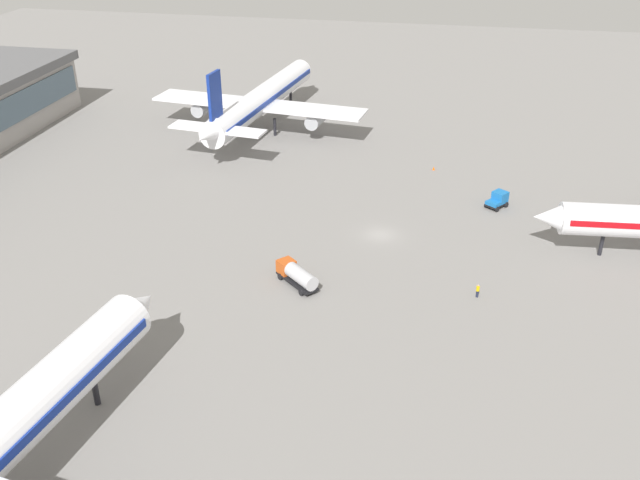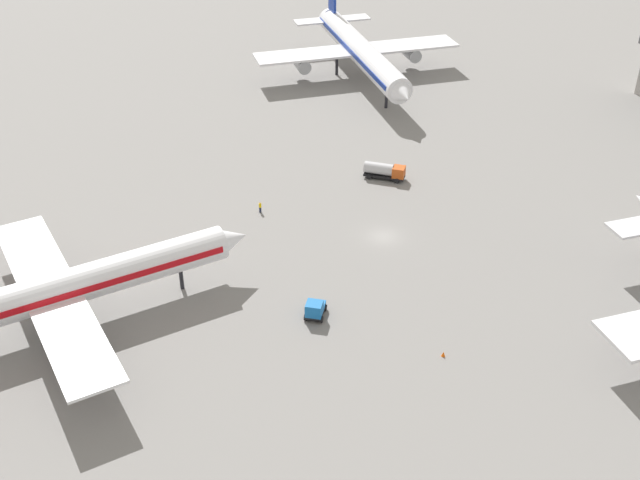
{
  "view_description": "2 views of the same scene",
  "coord_description": "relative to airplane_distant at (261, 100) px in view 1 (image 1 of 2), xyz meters",
  "views": [
    {
      "loc": [
        83.92,
        8.6,
        44.52
      ],
      "look_at": [
        10.69,
        -6.2,
        4.18
      ],
      "focal_mm": 39.19,
      "sensor_mm": 36.0,
      "label": 1
    },
    {
      "loc": [
        -78.68,
        45.75,
        57.68
      ],
      "look_at": [
        -3.38,
        11.12,
        4.37
      ],
      "focal_mm": 43.92,
      "sensor_mm": 36.0,
      "label": 2
    }
  ],
  "objects": [
    {
      "name": "ground",
      "position": [
        38.73,
        27.45,
        -5.64
      ],
      "size": [
        288.0,
        288.0,
        0.0
      ],
      "primitive_type": "plane",
      "color": "gray"
    },
    {
      "name": "fuel_truck",
      "position": [
        53.47,
        19.28,
        -4.26
      ],
      "size": [
        5.62,
        5.96,
        2.5
      ],
      "rotation": [
        0.0,
        0.0,
        3.98
      ],
      "color": "black",
      "rests_on": "ground"
    },
    {
      "name": "baggage_tug",
      "position": [
        26.52,
        43.28,
        -4.49
      ],
      "size": [
        3.75,
        3.58,
        2.3
      ],
      "rotation": [
        0.0,
        0.0,
        2.5
      ],
      "color": "black",
      "rests_on": "ground"
    },
    {
      "name": "airplane_distant",
      "position": [
        0.0,
        0.0,
        0.0
      ],
      "size": [
        50.99,
        41.15,
        15.52
      ],
      "rotation": [
        0.0,
        0.0,
        3.02
      ],
      "color": "white",
      "rests_on": "ground"
    },
    {
      "name": "safety_cone_near_gate",
      "position": [
        14.2,
        33.27,
        -5.34
      ],
      "size": [
        0.44,
        0.44,
        0.6
      ],
      "primitive_type": "cone",
      "color": "#EA590C",
      "rests_on": "ground"
    },
    {
      "name": "ground_crew_worker",
      "position": [
        51.9,
        40.45,
        -4.79
      ],
      "size": [
        0.56,
        0.46,
        1.67
      ],
      "rotation": [
        0.0,
        0.0,
        4.46
      ],
      "color": "#1E2338",
      "rests_on": "ground"
    }
  ]
}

